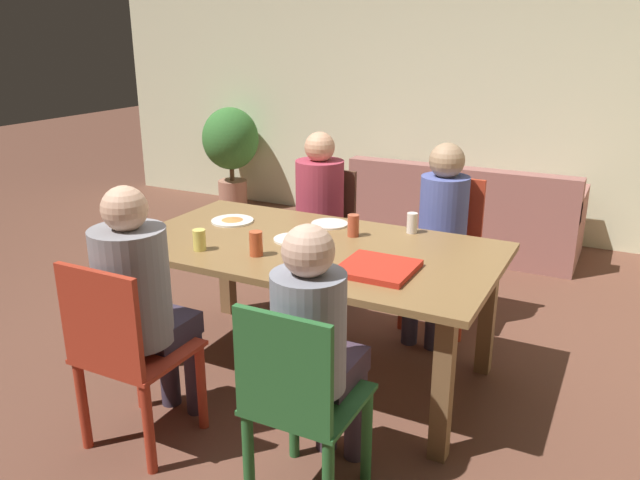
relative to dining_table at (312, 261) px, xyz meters
name	(u,v)px	position (x,y,z in m)	size (l,w,h in m)	color
ground_plane	(312,369)	(0.00, 0.00, -0.67)	(20.00, 20.00, 0.00)	brown
back_wall	(468,73)	(0.00, 3.08, 0.82)	(7.90, 0.12, 2.96)	beige
dining_table	(312,261)	(0.00, 0.00, 0.00)	(1.99, 1.09, 0.76)	brown
chair_0	(299,404)	(0.46, -0.99, -0.18)	(0.42, 0.44, 0.91)	#28622E
person_0	(316,340)	(0.46, -0.84, 0.03)	(0.29, 0.50, 1.19)	#402F3F
chair_1	(445,245)	(0.46, 0.99, -0.14)	(0.44, 0.40, 0.96)	#B5351E
person_1	(440,225)	(0.46, 0.83, 0.04)	(0.30, 0.54, 1.21)	#38344B
chair_2	(125,353)	(-0.42, -1.01, -0.17)	(0.46, 0.44, 0.93)	#AF331F
person_2	(141,294)	(-0.42, -0.87, 0.06)	(0.33, 0.50, 1.24)	#372D3E
chair_3	(325,229)	(-0.42, 1.00, -0.16)	(0.39, 0.42, 0.92)	#533324
person_3	(316,206)	(-0.42, 0.86, 0.05)	(0.33, 0.50, 1.21)	#42443B
pizza_box_0	(378,268)	(0.46, -0.19, 0.11)	(0.35, 0.35, 0.03)	red
plate_0	(293,239)	(-0.13, 0.03, 0.10)	(0.22, 0.22, 0.03)	white
plate_1	(232,220)	(-0.63, 0.16, 0.10)	(0.25, 0.25, 0.03)	white
plate_2	(330,224)	(-0.07, 0.37, 0.10)	(0.22, 0.22, 0.01)	white
drinking_glass_0	(353,226)	(0.14, 0.24, 0.16)	(0.07, 0.07, 0.12)	#B2492E
drinking_glass_1	(412,223)	(0.41, 0.45, 0.15)	(0.06, 0.06, 0.12)	silver
drinking_glass_2	(256,244)	(-0.18, -0.27, 0.16)	(0.07, 0.07, 0.13)	#BA4A27
drinking_glass_3	(199,240)	(-0.49, -0.34, 0.15)	(0.07, 0.07, 0.11)	#DBCB5B
couch	(464,218)	(0.22, 2.46, -0.38)	(1.93, 0.77, 0.79)	#996058
potted_plant	(231,145)	(-2.42, 2.72, 0.02)	(0.60, 0.60, 1.08)	#AB715B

